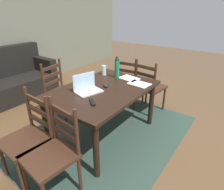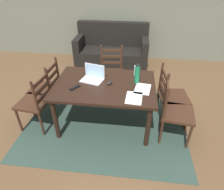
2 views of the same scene
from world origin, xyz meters
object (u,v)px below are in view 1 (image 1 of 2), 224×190
(laptop, at_px, (87,87))
(computer_mouse, at_px, (105,85))
(chair_left_far, at_px, (28,138))
(chair_right_near, at_px, (149,87))
(chair_far_head, at_px, (61,92))
(chair_right_far, at_px, (130,82))
(dining_table, at_px, (103,95))
(chair_left_near, at_px, (53,154))
(couch, at_px, (7,82))
(drinking_glass, at_px, (104,70))
(water_bottle, at_px, (117,68))
(tv_remote, at_px, (92,102))

(laptop, height_order, computer_mouse, laptop)
(chair_left_far, bearing_deg, computer_mouse, -9.52)
(chair_right_near, height_order, chair_left_far, same)
(chair_far_head, bearing_deg, chair_right_far, -33.31)
(dining_table, distance_m, chair_left_near, 1.06)
(couch, xyz_separation_m, computer_mouse, (0.24, -2.33, 0.40))
(chair_left_far, relative_size, chair_far_head, 1.00)
(chair_left_far, relative_size, drinking_glass, 6.11)
(chair_right_near, distance_m, water_bottle, 0.77)
(laptop, height_order, water_bottle, water_bottle)
(chair_left_near, relative_size, chair_far_head, 1.00)
(drinking_glass, height_order, computer_mouse, drinking_glass)
(dining_table, xyz_separation_m, chair_left_near, (-1.03, -0.21, -0.18))
(chair_right_near, height_order, laptop, laptop)
(chair_right_far, relative_size, computer_mouse, 9.50)
(dining_table, xyz_separation_m, computer_mouse, (0.07, 0.02, 0.11))
(couch, relative_size, computer_mouse, 18.00)
(chair_right_far, relative_size, water_bottle, 3.12)
(chair_left_near, relative_size, laptop, 2.59)
(water_bottle, bearing_deg, drinking_glass, 93.53)
(chair_right_far, xyz_separation_m, computer_mouse, (-0.95, -0.18, 0.29))
(tv_remote, bearing_deg, couch, -57.43)
(couch, xyz_separation_m, tv_remote, (-0.23, -2.51, 0.39))
(couch, bearing_deg, chair_right_near, -64.80)
(dining_table, relative_size, chair_right_far, 1.55)
(chair_far_head, bearing_deg, tv_remote, -110.79)
(tv_remote, bearing_deg, drinking_glass, -111.83)
(chair_far_head, height_order, computer_mouse, chair_far_head)
(chair_left_far, xyz_separation_m, tv_remote, (0.63, -0.36, 0.28))
(drinking_glass, bearing_deg, chair_left_near, -159.89)
(chair_left_near, xyz_separation_m, drinking_glass, (1.48, 0.54, 0.35))
(laptop, height_order, tv_remote, laptop)
(dining_table, distance_m, chair_far_head, 0.89)
(chair_left_near, distance_m, computer_mouse, 1.16)
(chair_left_far, height_order, couch, couch)
(chair_far_head, relative_size, laptop, 2.59)
(water_bottle, xyz_separation_m, computer_mouse, (-0.39, -0.08, -0.14))
(chair_right_far, bearing_deg, chair_right_near, -89.98)
(couch, xyz_separation_m, water_bottle, (0.63, -2.25, 0.54))
(chair_left_near, relative_size, chair_right_near, 1.00)
(dining_table, xyz_separation_m, laptop, (-0.19, 0.11, 0.15))
(chair_right_near, distance_m, chair_far_head, 1.49)
(chair_left_near, bearing_deg, laptop, 20.84)
(laptop, bearing_deg, computer_mouse, -20.30)
(chair_right_far, height_order, computer_mouse, chair_right_far)
(chair_left_far, bearing_deg, laptop, -5.95)
(chair_left_near, bearing_deg, chair_far_head, 46.63)
(couch, bearing_deg, drinking_glass, -72.87)
(water_bottle, bearing_deg, computer_mouse, -168.46)
(chair_far_head, height_order, water_bottle, water_bottle)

